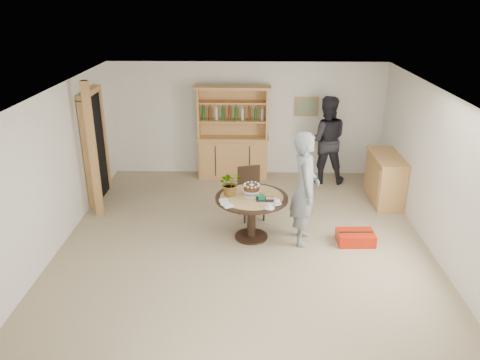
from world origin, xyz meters
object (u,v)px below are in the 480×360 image
Objects in this scene: sideboard at (385,178)px; dining_chair at (250,189)px; adult_person at (326,140)px; teen_boy at (305,189)px; dining_table at (252,205)px; red_suitcase at (355,238)px; hutch at (233,147)px.

dining_chair reaches higher than sideboard.
sideboard is at bearing 138.48° from adult_person.
adult_person is at bearing 136.53° from sideboard.
dining_chair is 0.50× the size of teen_boy.
sideboard is 1.53m from adult_person.
red_suitcase is (1.72, -0.16, -0.50)m from dining_table.
hutch is 3.19m from teen_boy.
sideboard is 2.49m from teen_boy.
teen_boy is 3.09× the size of red_suitcase.
dining_table is (0.42, -2.82, -0.08)m from hutch.
hutch reaches higher than teen_boy.
dining_chair is 1.34m from teen_boy.
hutch is 2.85m from dining_table.
dining_chair is at bearing 148.74° from red_suitcase.
teen_boy is (0.85, -0.10, 0.34)m from dining_table.
dining_chair is (-2.65, -0.75, 0.06)m from sideboard.
red_suitcase is (1.75, -0.98, -0.43)m from dining_chair.
adult_person reaches higher than dining_table.
dining_chair is at bearing -78.82° from hutch.
dining_table is 1.80m from red_suitcase.
teen_boy is 1.00× the size of adult_person.
hutch is 1.70× the size of dining_table.
teen_boy is at bearing -63.54° from dining_chair.
dining_chair reaches higher than dining_table.
teen_boy is (1.27, -2.92, 0.26)m from hutch.
adult_person reaches higher than red_suitcase.
hutch is at bearing 123.82° from red_suitcase.
dining_chair is (0.39, -1.99, -0.15)m from hutch.
hutch is 3.29m from sideboard.
red_suitcase is (2.14, -2.97, -0.59)m from hutch.
dining_chair is at bearing 49.68° from adult_person.
hutch reaches higher than dining_table.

